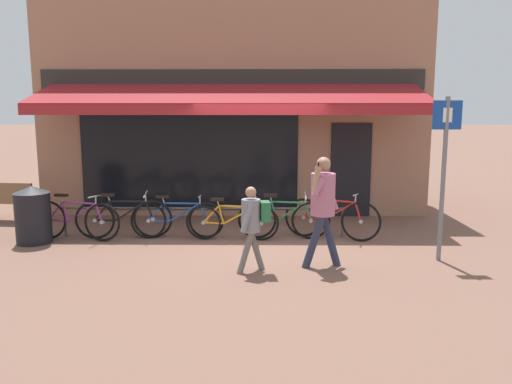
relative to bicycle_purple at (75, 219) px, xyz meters
name	(u,v)px	position (x,y,z in m)	size (l,w,h in m)	color
ground_plane	(259,243)	(3.41, -0.22, -0.38)	(160.00, 160.00, 0.00)	brown
shop_front	(236,101)	(2.79, 3.66, 2.23)	(8.81, 4.64, 5.23)	#9E7056
bike_rack_rail	(203,211)	(2.34, 0.24, 0.11)	(5.36, 0.04, 0.57)	#47494F
bicycle_purple	(75,219)	(0.00, 0.00, 0.00)	(1.77, 0.52, 0.86)	black
bicycle_black	(124,218)	(0.88, 0.09, 0.01)	(1.79, 0.52, 0.88)	black
bicycle_blue	(177,219)	(1.87, 0.16, -0.02)	(1.75, 0.52, 0.82)	black
bicycle_orange	(232,221)	(2.90, -0.01, -0.02)	(1.73, 0.52, 0.80)	black
bicycle_green	(284,219)	(3.86, 0.08, 0.00)	(1.72, 0.52, 0.87)	black
bicycle_red	(332,218)	(4.75, 0.14, 0.01)	(1.75, 0.71, 0.89)	black
pedestrian_adult	(323,200)	(4.37, -1.57, 0.65)	(0.63, 0.54, 1.70)	#282D47
pedestrian_child	(253,219)	(3.32, -1.81, 0.41)	(0.51, 0.49, 1.29)	slate
litter_bin	(33,215)	(-0.66, -0.23, 0.14)	(0.63, 0.63, 1.04)	black
parking_sign	(444,162)	(6.28, -1.22, 1.19)	(0.44, 0.07, 2.58)	slate
park_bench	(1,201)	(-2.14, 1.49, 0.08)	(1.64, 0.62, 0.87)	brown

